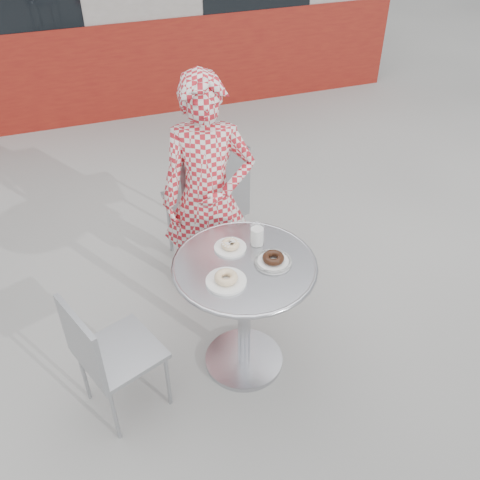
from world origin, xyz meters
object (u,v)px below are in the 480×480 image
object	(u,v)px
milk_cup	(257,236)
seated_person	(208,198)
bistro_table	(244,290)
plate_far	(230,246)
chair_far	(206,227)
chair_left	(123,373)
plate_near	(226,279)
plate_checker	(273,260)

from	to	relation	value
milk_cup	seated_person	bearing A→B (deg)	103.87
bistro_table	plate_far	world-z (taller)	plate_far
chair_far	chair_left	size ratio (longest dim) A/B	1.23
seated_person	plate_near	world-z (taller)	seated_person
chair_left	plate_checker	size ratio (longest dim) A/B	4.07
bistro_table	plate_far	xyz separation A→B (m)	(-0.03, 0.15, 0.20)
plate_far	plate_checker	size ratio (longest dim) A/B	0.88
seated_person	plate_near	size ratio (longest dim) A/B	7.62
chair_far	chair_left	bearing A→B (deg)	47.18
seated_person	milk_cup	bearing A→B (deg)	-60.02
chair_far	plate_near	world-z (taller)	chair_far
bistro_table	plate_near	xyz separation A→B (m)	(-0.13, -0.10, 0.21)
milk_cup	plate_far	bearing A→B (deg)	176.17
plate_near	chair_far	bearing A→B (deg)	79.80
chair_far	plate_checker	xyz separation A→B (m)	(0.08, -1.02, 0.48)
seated_person	plate_near	bearing A→B (deg)	-83.62
seated_person	milk_cup	world-z (taller)	seated_person
chair_far	plate_checker	size ratio (longest dim) A/B	5.03
bistro_table	plate_far	distance (m)	0.25
seated_person	milk_cup	size ratio (longest dim) A/B	12.81
plate_far	plate_near	world-z (taller)	plate_near
bistro_table	milk_cup	size ratio (longest dim) A/B	6.38
seated_person	milk_cup	distance (m)	0.52
seated_person	plate_far	xyz separation A→B (m)	(-0.02, -0.49, 0.01)
seated_person	plate_checker	distance (m)	0.69
chair_far	plate_checker	world-z (taller)	chair_far
milk_cup	bistro_table	bearing A→B (deg)	-131.32
plate_near	plate_checker	size ratio (longest dim) A/B	1.04
chair_left	plate_near	xyz separation A→B (m)	(0.57, -0.04, 0.54)
chair_far	plate_near	size ratio (longest dim) A/B	4.86
chair_far	chair_left	world-z (taller)	chair_far
milk_cup	chair_far	bearing A→B (deg)	93.87
bistro_table	chair_left	xyz separation A→B (m)	(-0.71, -0.06, -0.33)
plate_far	plate_near	distance (m)	0.27
bistro_table	seated_person	bearing A→B (deg)	90.49
plate_near	plate_checker	xyz separation A→B (m)	(0.28, 0.06, -0.00)
chair_left	plate_checker	world-z (taller)	plate_checker
seated_person	plate_checker	bearing A→B (deg)	-61.58
plate_far	milk_cup	distance (m)	0.15
chair_far	seated_person	world-z (taller)	seated_person
chair_far	plate_far	bearing A→B (deg)	77.53
chair_far	milk_cup	size ratio (longest dim) A/B	8.16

